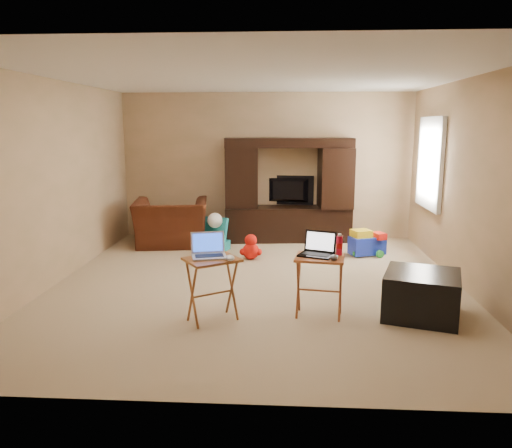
# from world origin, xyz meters

# --- Properties ---
(floor) EXTENTS (5.50, 5.50, 0.00)m
(floor) POSITION_xyz_m (0.00, 0.00, 0.00)
(floor) COLOR tan
(floor) RESTS_ON ground
(ceiling) EXTENTS (5.50, 5.50, 0.00)m
(ceiling) POSITION_xyz_m (0.00, 0.00, 2.50)
(ceiling) COLOR silver
(ceiling) RESTS_ON ground
(wall_back) EXTENTS (5.00, 0.00, 5.00)m
(wall_back) POSITION_xyz_m (0.00, 2.75, 1.25)
(wall_back) COLOR tan
(wall_back) RESTS_ON ground
(wall_front) EXTENTS (5.00, 0.00, 5.00)m
(wall_front) POSITION_xyz_m (0.00, -2.75, 1.25)
(wall_front) COLOR tan
(wall_front) RESTS_ON ground
(wall_left) EXTENTS (0.00, 5.50, 5.50)m
(wall_left) POSITION_xyz_m (-2.50, 0.00, 1.25)
(wall_left) COLOR tan
(wall_left) RESTS_ON ground
(wall_right) EXTENTS (0.00, 5.50, 5.50)m
(wall_right) POSITION_xyz_m (2.50, 0.00, 1.25)
(wall_right) COLOR tan
(wall_right) RESTS_ON ground
(window_pane) EXTENTS (0.00, 1.20, 1.20)m
(window_pane) POSITION_xyz_m (2.48, 1.55, 1.40)
(window_pane) COLOR white
(window_pane) RESTS_ON ground
(window_frame) EXTENTS (0.06, 1.14, 1.34)m
(window_frame) POSITION_xyz_m (2.46, 1.55, 1.40)
(window_frame) COLOR white
(window_frame) RESTS_ON ground
(entertainment_center) EXTENTS (2.17, 0.73, 1.74)m
(entertainment_center) POSITION_xyz_m (0.38, 2.45, 0.87)
(entertainment_center) COLOR black
(entertainment_center) RESTS_ON floor
(television) EXTENTS (0.89, 0.20, 0.51)m
(television) POSITION_xyz_m (0.38, 2.66, 0.84)
(television) COLOR black
(television) RESTS_ON entertainment_center
(recliner) EXTENTS (1.29, 1.17, 0.75)m
(recliner) POSITION_xyz_m (-1.52, 1.96, 0.38)
(recliner) COLOR #47200F
(recliner) RESTS_ON floor
(child_rocker) EXTENTS (0.52, 0.55, 0.52)m
(child_rocker) POSITION_xyz_m (-0.77, 1.66, 0.26)
(child_rocker) COLOR #16747C
(child_rocker) RESTS_ON floor
(plush_toy) EXTENTS (0.34, 0.29, 0.38)m
(plush_toy) POSITION_xyz_m (-0.16, 1.17, 0.19)
(plush_toy) COLOR red
(plush_toy) RESTS_ON floor
(push_toy) EXTENTS (0.64, 0.55, 0.40)m
(push_toy) POSITION_xyz_m (1.59, 1.51, 0.20)
(push_toy) COLOR #182EC6
(push_toy) RESTS_ON floor
(ottoman) EXTENTS (0.91, 0.91, 0.47)m
(ottoman) POSITION_xyz_m (1.75, -0.98, 0.23)
(ottoman) COLOR black
(ottoman) RESTS_ON floor
(tray_table_left) EXTENTS (0.64, 0.61, 0.65)m
(tray_table_left) POSITION_xyz_m (-0.38, -1.22, 0.32)
(tray_table_left) COLOR #9E5B26
(tray_table_left) RESTS_ON floor
(tray_table_right) EXTENTS (0.54, 0.46, 0.64)m
(tray_table_right) POSITION_xyz_m (0.70, -1.04, 0.32)
(tray_table_right) COLOR #A25227
(tray_table_right) RESTS_ON floor
(laptop_left) EXTENTS (0.40, 0.36, 0.24)m
(laptop_left) POSITION_xyz_m (-0.41, -1.19, 0.77)
(laptop_left) COLOR silver
(laptop_left) RESTS_ON tray_table_left
(laptop_right) EXTENTS (0.41, 0.38, 0.24)m
(laptop_right) POSITION_xyz_m (0.66, -1.02, 0.76)
(laptop_right) COLOR black
(laptop_right) RESTS_ON tray_table_right
(mouse_left) EXTENTS (0.11, 0.15, 0.05)m
(mouse_left) POSITION_xyz_m (-0.19, -1.29, 0.68)
(mouse_left) COLOR silver
(mouse_left) RESTS_ON tray_table_left
(mouse_right) EXTENTS (0.11, 0.15, 0.05)m
(mouse_right) POSITION_xyz_m (0.83, -1.16, 0.66)
(mouse_right) COLOR #3C3C41
(mouse_right) RESTS_ON tray_table_right
(water_bottle) EXTENTS (0.06, 0.06, 0.20)m
(water_bottle) POSITION_xyz_m (0.90, -0.96, 0.73)
(water_bottle) COLOR red
(water_bottle) RESTS_ON tray_table_right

